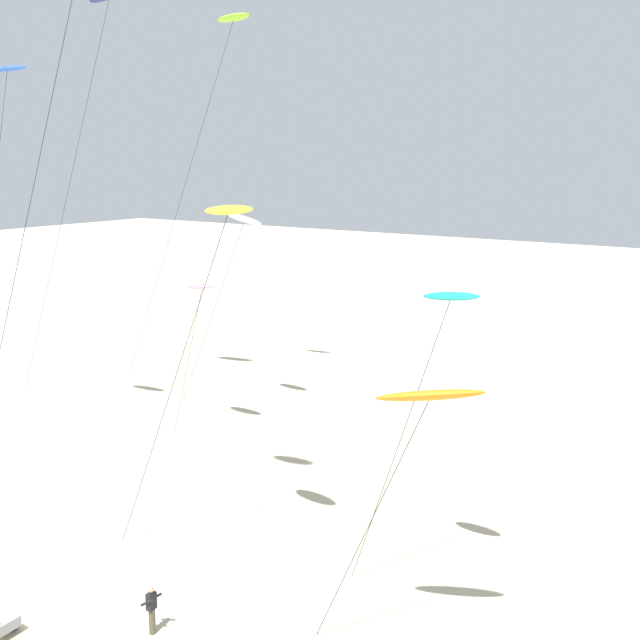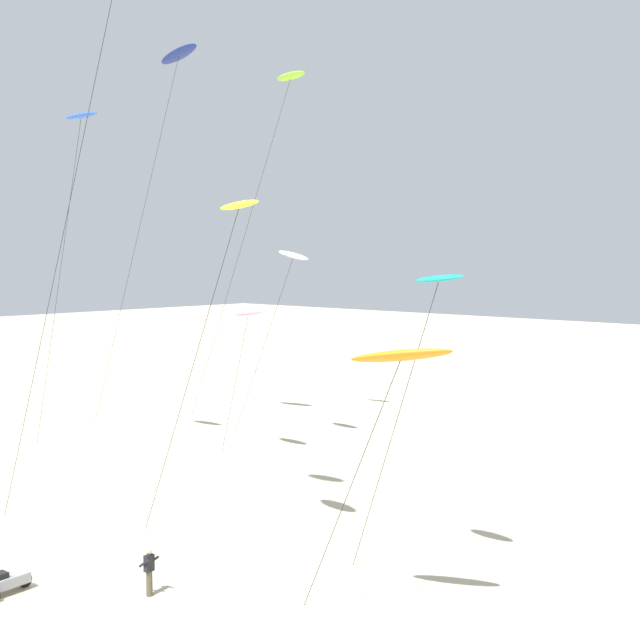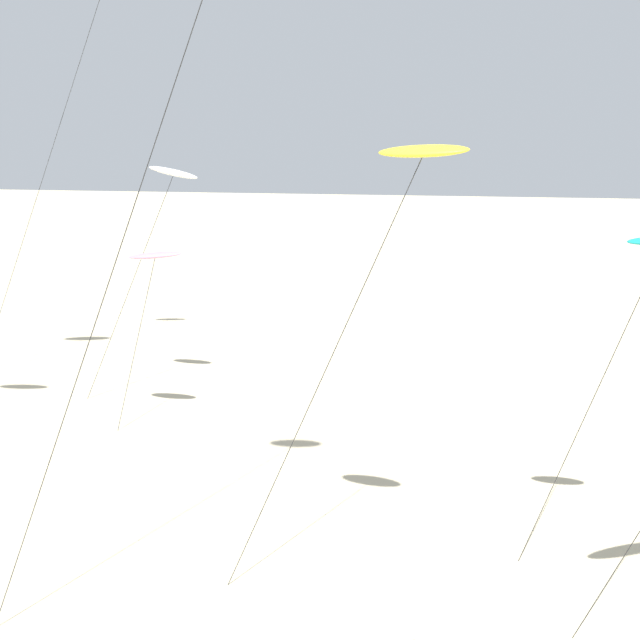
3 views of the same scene
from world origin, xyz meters
name	(u,v)px [view 2 (image 2 of 3)]	position (x,y,z in m)	size (l,w,h in m)	color
ground_plane	(42,572)	(0.00, 0.00, 0.00)	(260.00, 260.00, 0.00)	beige
kite_lime	(289,82)	(-10.96, 24.58, 23.16)	(11.05, 1.01, 23.90)	#8CD833
kite_orange	(400,357)	(13.10, 4.62, 8.73)	(5.47, 1.94, 9.22)	orange
kite_pink	(248,314)	(-7.46, 17.52, 8.43)	(3.61, 1.07, 8.77)	pink
kite_yellow	(238,208)	(4.50, 5.91, 13.57)	(7.11, 1.29, 13.97)	yellow
kite_blue	(81,119)	(-14.64, 11.28, 19.55)	(6.74, 0.89, 19.96)	blue
kite_white	(293,257)	(-7.84, 21.65, 11.75)	(6.42, 0.78, 12.26)	white
kite_teal	(438,282)	(11.73, 8.59, 10.86)	(4.78, 0.92, 11.24)	teal
kite_navy	(178,57)	(-14.62, 18.34, 24.26)	(11.00, 1.21, 25.08)	navy
kite_flyer_nearest	(149,571)	(4.80, 1.37, 0.89)	(0.54, 0.57, 1.67)	#4C4738
beach_buggy	(3,583)	(0.93, -1.98, 0.43)	(1.07, 2.09, 0.82)	gray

